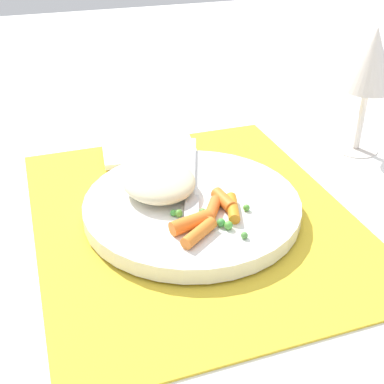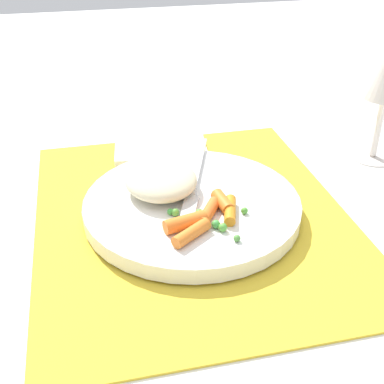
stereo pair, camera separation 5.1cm
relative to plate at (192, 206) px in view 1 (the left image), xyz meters
name	(u,v)px [view 1 (the left image)]	position (x,y,z in m)	size (l,w,h in m)	color
ground_plane	(192,217)	(0.00, 0.00, -0.02)	(2.40, 2.40, 0.00)	white
placemat	(192,215)	(0.00, 0.00, -0.01)	(0.43, 0.36, 0.01)	gold
plate	(192,206)	(0.00, 0.00, 0.00)	(0.25, 0.25, 0.02)	white
rice_mound	(159,181)	(-0.03, -0.03, 0.02)	(0.10, 0.09, 0.03)	beige
carrot_portion	(210,216)	(0.05, 0.00, 0.02)	(0.09, 0.09, 0.02)	orange
pea_scatter	(216,215)	(0.05, 0.01, 0.01)	(0.09, 0.09, 0.01)	#52AA2E
fork	(192,183)	(-0.03, 0.01, 0.01)	(0.19, 0.08, 0.01)	silver
wine_glass	(371,64)	(-0.09, 0.29, 0.12)	(0.07, 0.07, 0.18)	silver
napkin	(149,150)	(-0.17, -0.01, -0.01)	(0.09, 0.13, 0.01)	white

